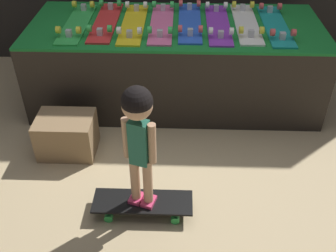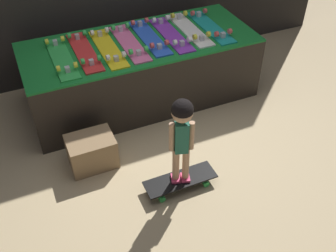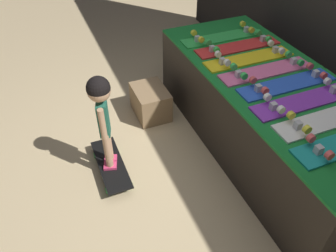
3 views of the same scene
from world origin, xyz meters
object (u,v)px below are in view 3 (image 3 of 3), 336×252
skateboard_yellow_on_rack (249,58)px  storage_box (150,102)px  skateboard_white_on_rack (329,118)px  child (101,107)px  skateboard_on_floor (111,165)px  skateboard_red_on_rack (238,46)px  skateboard_pink_on_rack (266,70)px  skateboard_blue_on_rack (287,83)px  skateboard_green_on_rack (222,36)px  skateboard_purple_on_rack (304,100)px

skateboard_yellow_on_rack → storage_box: bearing=-120.1°
skateboard_white_on_rack → storage_box: size_ratio=1.97×
skateboard_yellow_on_rack → child: child is taller
skateboard_on_floor → skateboard_red_on_rack: bearing=106.1°
skateboard_pink_on_rack → skateboard_blue_on_rack: same height
skateboard_green_on_rack → skateboard_yellow_on_rack: 0.44m
skateboard_green_on_rack → storage_box: size_ratio=1.97×
skateboard_red_on_rack → skateboard_green_on_rack: bearing=-171.5°
skateboard_red_on_rack → skateboard_pink_on_rack: size_ratio=1.00×
skateboard_red_on_rack → skateboard_purple_on_rack: same height
skateboard_white_on_rack → skateboard_on_floor: 1.64m
skateboard_green_on_rack → child: child is taller
skateboard_on_floor → child: size_ratio=0.75×
skateboard_green_on_rack → skateboard_yellow_on_rack: same height
skateboard_pink_on_rack → skateboard_purple_on_rack: 0.44m
skateboard_white_on_rack → skateboard_on_floor: bearing=-118.3°
skateboard_yellow_on_rack → skateboard_purple_on_rack: (0.66, 0.01, 0.00)m
skateboard_red_on_rack → skateboard_blue_on_rack: size_ratio=1.00×
skateboard_green_on_rack → skateboard_white_on_rack: size_ratio=1.00×
skateboard_blue_on_rack → skateboard_pink_on_rack: bearing=-172.3°
storage_box → skateboard_green_on_rack: bearing=90.9°
skateboard_pink_on_rack → skateboard_purple_on_rack: (0.44, -0.00, 0.00)m
skateboard_white_on_rack → child: bearing=-118.3°
skateboard_red_on_rack → storage_box: (-0.21, -0.77, -0.54)m
skateboard_yellow_on_rack → skateboard_pink_on_rack: 0.22m
skateboard_green_on_rack → skateboard_yellow_on_rack: (0.44, 0.01, 0.00)m
child → skateboard_red_on_rack: bearing=123.4°
skateboard_green_on_rack → skateboard_blue_on_rack: (0.88, 0.05, 0.00)m
skateboard_pink_on_rack → skateboard_blue_on_rack: size_ratio=1.00×
skateboard_red_on_rack → skateboard_blue_on_rack: bearing=1.5°
skateboard_pink_on_rack → skateboard_red_on_rack: bearing=178.4°
skateboard_blue_on_rack → skateboard_on_floor: skateboard_blue_on_rack is taller
skateboard_blue_on_rack → skateboard_purple_on_rack: (0.22, -0.03, 0.00)m
skateboard_green_on_rack → skateboard_purple_on_rack: size_ratio=1.00×
skateboard_on_floor → storage_box: size_ratio=1.51×
skateboard_blue_on_rack → child: (-0.28, -1.35, -0.03)m
skateboard_yellow_on_rack → skateboard_on_floor: 1.45m
skateboard_purple_on_rack → skateboard_blue_on_rack: bearing=172.0°
skateboard_red_on_rack → storage_box: size_ratio=1.97×
skateboard_yellow_on_rack → skateboard_white_on_rack: 0.88m
skateboard_green_on_rack → skateboard_yellow_on_rack: size_ratio=1.00×
skateboard_purple_on_rack → skateboard_on_floor: (-0.50, -1.32, -0.61)m
child → skateboard_yellow_on_rack: bearing=114.4°
skateboard_pink_on_rack → skateboard_blue_on_rack: bearing=7.7°
skateboard_green_on_rack → storage_box: skateboard_green_on_rack is taller
skateboard_red_on_rack → skateboard_purple_on_rack: (0.88, -0.01, 0.00)m
skateboard_green_on_rack → child: bearing=-65.0°
skateboard_green_on_rack → skateboard_on_floor: size_ratio=1.30×
child → storage_box: bearing=153.9°
skateboard_yellow_on_rack → skateboard_white_on_rack: same height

